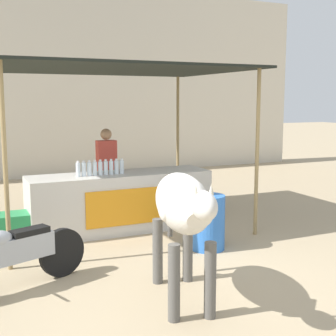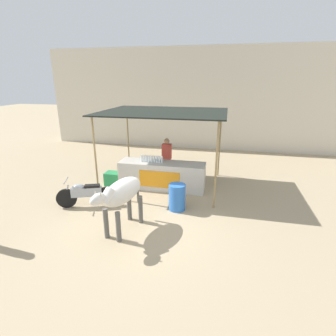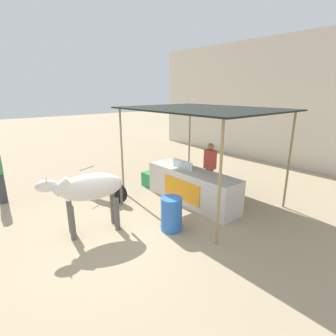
{
  "view_description": "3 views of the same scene",
  "coord_description": "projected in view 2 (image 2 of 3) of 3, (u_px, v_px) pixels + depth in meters",
  "views": [
    {
      "loc": [
        -2.44,
        -5.02,
        2.16
      ],
      "look_at": [
        0.38,
        1.14,
        1.17
      ],
      "focal_mm": 50.0,
      "sensor_mm": 36.0,
      "label": 1
    },
    {
      "loc": [
        2.1,
        -6.2,
        3.7
      ],
      "look_at": [
        0.45,
        1.15,
        1.14
      ],
      "focal_mm": 28.0,
      "sensor_mm": 36.0,
      "label": 2
    },
    {
      "loc": [
        4.96,
        -2.86,
        3.12
      ],
      "look_at": [
        -0.3,
        1.56,
        1.09
      ],
      "focal_mm": 28.0,
      "sensor_mm": 36.0,
      "label": 3
    }
  ],
  "objects": [
    {
      "name": "motorcycle_parked",
      "position": [
        86.0,
        193.0,
        7.91
      ],
      "size": [
        1.71,
        0.82,
        0.9
      ],
      "color": "black",
      "rests_on": "ground"
    },
    {
      "name": "ground_plane",
      "position": [
        143.0,
        218.0,
        7.36
      ],
      "size": [
        60.0,
        60.0,
        0.0
      ],
      "primitive_type": "plane",
      "color": "tan"
    },
    {
      "name": "stall_counter",
      "position": [
        162.0,
        175.0,
        9.23
      ],
      "size": [
        3.0,
        0.82,
        0.96
      ],
      "color": "beige",
      "rests_on": "ground"
    },
    {
      "name": "vendor_behind_counter",
      "position": [
        167.0,
        159.0,
        9.81
      ],
      "size": [
        0.34,
        0.22,
        1.65
      ],
      "color": "#383842",
      "rests_on": "ground"
    },
    {
      "name": "building_wall_far",
      "position": [
        189.0,
        99.0,
        14.24
      ],
      "size": [
        16.0,
        0.5,
        5.33
      ],
      "primitive_type": "cube",
      "color": "beige",
      "rests_on": "ground"
    },
    {
      "name": "cooler_box",
      "position": [
        114.0,
        179.0,
        9.59
      ],
      "size": [
        0.6,
        0.44,
        0.48
      ],
      "primitive_type": "cube",
      "color": "#268C4C",
      "rests_on": "ground"
    },
    {
      "name": "water_bottle_row",
      "position": [
        152.0,
        159.0,
        9.07
      ],
      "size": [
        0.79,
        0.07,
        0.25
      ],
      "color": "silver",
      "rests_on": "stall_counter"
    },
    {
      "name": "stall_awning",
      "position": [
        164.0,
        115.0,
        8.84
      ],
      "size": [
        4.2,
        3.2,
        2.68
      ],
      "color": "black",
      "rests_on": "ground"
    },
    {
      "name": "water_barrel",
      "position": [
        177.0,
        197.0,
        7.73
      ],
      "size": [
        0.49,
        0.49,
        0.8
      ],
      "primitive_type": "cylinder",
      "color": "blue",
      "rests_on": "ground"
    },
    {
      "name": "cow",
      "position": [
        121.0,
        194.0,
        6.42
      ],
      "size": [
        0.84,
        1.85,
        1.44
      ],
      "color": "silver",
      "rests_on": "ground"
    }
  ]
}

